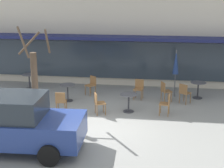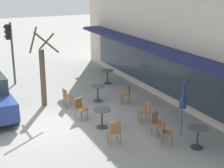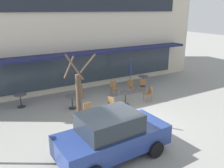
# 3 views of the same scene
# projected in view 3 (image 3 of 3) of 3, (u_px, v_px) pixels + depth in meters

# --- Properties ---
(ground_plane) EXTENTS (80.00, 80.00, 0.00)m
(ground_plane) POSITION_uv_depth(u_px,v_px,m) (130.00, 123.00, 11.49)
(ground_plane) COLOR gray
(building_facade) EXTENTS (19.74, 9.10, 7.85)m
(building_facade) POSITION_uv_depth(u_px,v_px,m) (59.00, 27.00, 18.52)
(building_facade) COLOR beige
(building_facade) RESTS_ON ground
(cafe_table_near_wall) EXTENTS (0.70, 0.70, 0.76)m
(cafe_table_near_wall) POSITION_uv_depth(u_px,v_px,m) (143.00, 79.00, 16.79)
(cafe_table_near_wall) COLOR #333338
(cafe_table_near_wall) RESTS_ON ground
(cafe_table_streetside) EXTENTS (0.70, 0.70, 0.76)m
(cafe_table_streetside) POSITION_uv_depth(u_px,v_px,m) (21.00, 99.00, 13.19)
(cafe_table_streetside) COLOR #333338
(cafe_table_streetside) RESTS_ON ground
(cafe_table_by_tree) EXTENTS (0.70, 0.70, 0.76)m
(cafe_table_by_tree) POSITION_uv_depth(u_px,v_px,m) (72.00, 100.00, 13.00)
(cafe_table_by_tree) COLOR #333338
(cafe_table_by_tree) RESTS_ON ground
(cafe_table_mid_patio) EXTENTS (0.70, 0.70, 0.76)m
(cafe_table_mid_patio) POSITION_uv_depth(u_px,v_px,m) (126.00, 96.00, 13.50)
(cafe_table_mid_patio) COLOR #333338
(cafe_table_mid_patio) RESTS_ON ground
(patio_umbrella_green_folded) EXTENTS (0.28, 0.28, 2.20)m
(patio_umbrella_green_folded) POSITION_uv_depth(u_px,v_px,m) (130.00, 65.00, 16.03)
(patio_umbrella_green_folded) COLOR #4C4C51
(patio_umbrella_green_folded) RESTS_ON ground
(cafe_chair_0) EXTENTS (0.46, 0.46, 0.89)m
(cafe_chair_0) POSITION_uv_depth(u_px,v_px,m) (114.00, 87.00, 15.14)
(cafe_chair_0) COLOR olive
(cafe_chair_0) RESTS_ON ground
(cafe_chair_1) EXTENTS (0.52, 0.52, 0.89)m
(cafe_chair_1) POSITION_uv_depth(u_px,v_px,m) (112.00, 103.00, 12.55)
(cafe_chair_1) COLOR olive
(cafe_chair_1) RESTS_ON ground
(cafe_chair_2) EXTENTS (0.56, 0.56, 0.89)m
(cafe_chair_2) POSITION_uv_depth(u_px,v_px,m) (143.00, 84.00, 15.75)
(cafe_chair_2) COLOR olive
(cafe_chair_2) RESTS_ON ground
(cafe_chair_3) EXTENTS (0.56, 0.56, 0.89)m
(cafe_chair_3) POSITION_uv_depth(u_px,v_px,m) (79.00, 91.00, 14.32)
(cafe_chair_3) COLOR olive
(cafe_chair_3) RESTS_ON ground
(cafe_chair_4) EXTENTS (0.44, 0.44, 0.89)m
(cafe_chair_4) POSITION_uv_depth(u_px,v_px,m) (86.00, 109.00, 11.78)
(cafe_chair_4) COLOR olive
(cafe_chair_4) RESTS_ON ground
(cafe_chair_5) EXTENTS (0.53, 0.53, 0.89)m
(cafe_chair_5) POSITION_uv_depth(u_px,v_px,m) (131.00, 85.00, 15.49)
(cafe_chair_5) COLOR olive
(cafe_chair_5) RESTS_ON ground
(cafe_chair_6) EXTENTS (0.45, 0.45, 0.89)m
(cafe_chair_6) POSITION_uv_depth(u_px,v_px,m) (149.00, 93.00, 14.07)
(cafe_chair_6) COLOR olive
(cafe_chair_6) RESTS_ON ground
(parked_sedan) EXTENTS (4.28, 2.16, 1.76)m
(parked_sedan) POSITION_uv_depth(u_px,v_px,m) (112.00, 135.00, 8.63)
(parked_sedan) COLOR navy
(parked_sedan) RESTS_ON ground
(street_tree) EXTENTS (1.32, 1.24, 3.56)m
(street_tree) POSITION_uv_depth(u_px,v_px,m) (79.00, 98.00, 10.42)
(street_tree) COLOR brown
(street_tree) RESTS_ON ground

